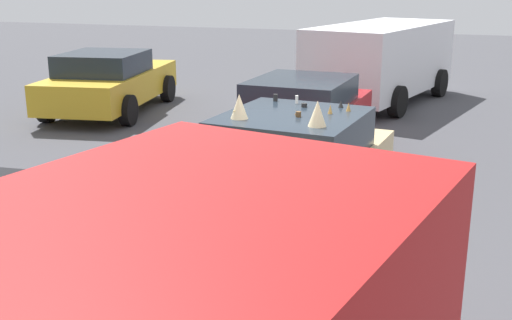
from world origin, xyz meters
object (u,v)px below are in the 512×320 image
parked_van_far_right (382,58)px  parked_sedan_behind_right (299,117)px  art_car_decorated (282,176)px  parked_sedan_near_right (109,81)px

parked_van_far_right → parked_sedan_behind_right: parked_van_far_right is taller
art_car_decorated → parked_sedan_near_right: 8.11m
art_car_decorated → parked_sedan_behind_right: (3.34, 0.70, -0.00)m
art_car_decorated → parked_van_far_right: size_ratio=0.83×
art_car_decorated → parked_van_far_right: (8.91, 0.10, 0.40)m
art_car_decorated → parked_van_far_right: 8.92m
art_car_decorated → parked_sedan_behind_right: 3.42m
parked_van_far_right → parked_sedan_near_right: 6.67m
parked_sedan_behind_right → parked_sedan_near_right: bearing=-110.9°
parked_van_far_right → parked_sedan_behind_right: 5.61m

